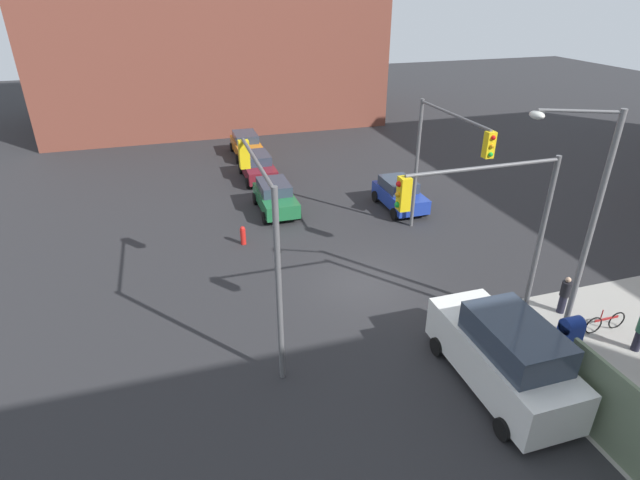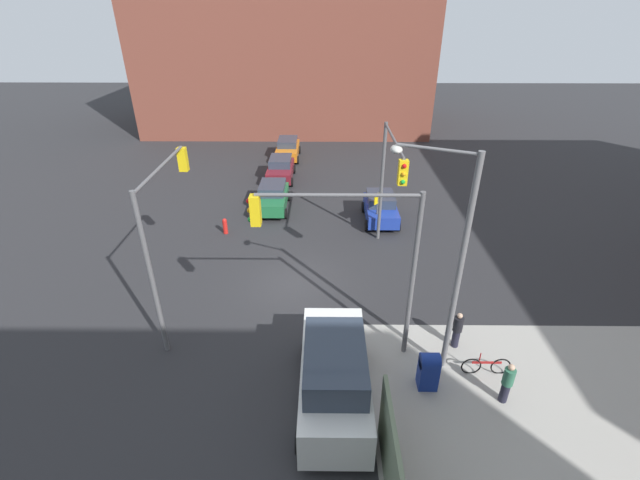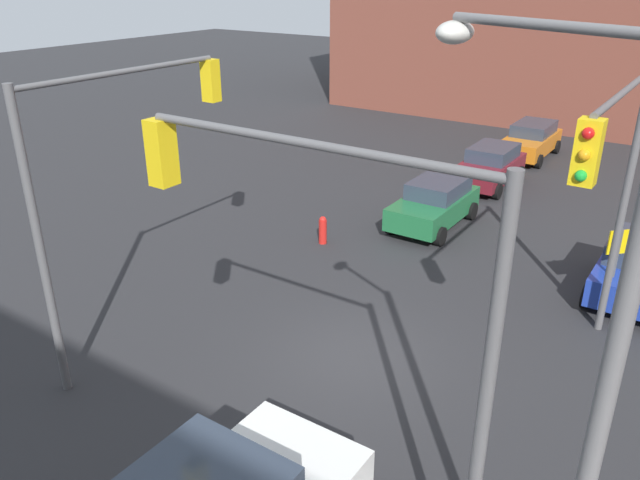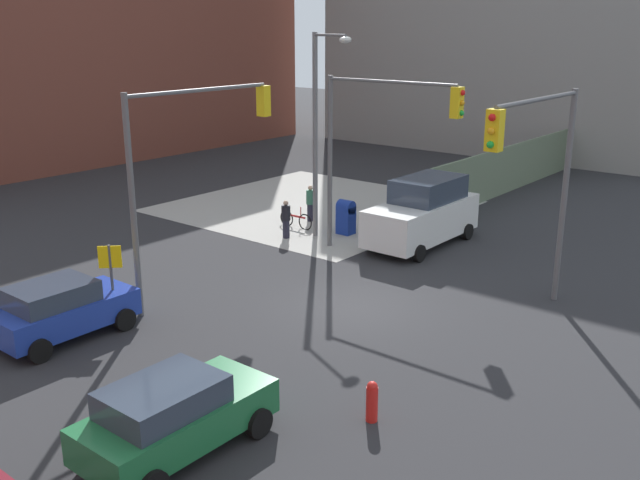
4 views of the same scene
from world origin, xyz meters
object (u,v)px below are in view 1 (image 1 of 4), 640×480
Objects in this scene: hatchback_orange at (246,144)px; sedan_blue at (399,194)px; traffic_signal_se_corner at (263,220)px; mailbox_blue at (570,334)px; traffic_signal_nw_corner at (442,151)px; pedestrian_crossing at (564,295)px; traffic_signal_ne_corner at (490,219)px; coupe_maroon at (258,166)px; van_white_delivery at (503,355)px; bicycle_leaning_on_fence at (605,323)px; street_lamp_corner at (584,212)px; fire_hydrant at (243,235)px; sedan_green at (275,197)px.

hatchback_orange and sedan_blue have the same top height.
traffic_signal_se_corner is 10.93m from mailbox_blue.
traffic_signal_nw_corner is 5.95m from sedan_blue.
traffic_signal_ne_corner is at bearing 176.67° from pedestrian_crossing.
coupe_maroon is 21.05m from van_white_delivery.
van_white_delivery is (2.43, -0.57, -3.36)m from traffic_signal_ne_corner.
coupe_maroon is 2.33× the size of bicycle_leaning_on_fence.
sedan_blue is (-4.55, 0.37, -3.81)m from traffic_signal_nw_corner.
coupe_maroon is 2.61× the size of pedestrian_crossing.
traffic_signal_ne_corner is 1.59× the size of coupe_maroon.
sedan_blue is (-11.32, 2.50, -3.80)m from traffic_signal_ne_corner.
van_white_delivery is (1.88, -3.66, -3.42)m from street_lamp_corner.
traffic_signal_se_corner reaches higher than van_white_delivery.
traffic_signal_se_corner is at bearing -7.58° from hatchback_orange.
hatchback_orange is 26.07m from bicycle_leaning_on_fence.
van_white_delivery is (9.20, -2.70, -3.37)m from traffic_signal_nw_corner.
fire_hydrant is (-11.20, -9.20, -0.28)m from mailbox_blue.
traffic_signal_nw_corner is at bearing 162.53° from traffic_signal_ne_corner.
sedan_blue is (-13.02, -0.13, 0.08)m from mailbox_blue.
bicycle_leaning_on_fence is (12.42, 2.33, -0.49)m from sedan_blue.
coupe_maroon is at bearing -136.32° from sedan_blue.
van_white_delivery is at bearing 9.86° from coupe_maroon.
coupe_maroon is at bearing 170.57° from traffic_signal_se_corner.
traffic_signal_nw_corner is at bearing 20.30° from hatchback_orange.
sedan_green is 2.59× the size of pedestrian_crossing.
traffic_signal_nw_corner is 1.50× the size of hatchback_orange.
coupe_maroon is at bearing -1.63° from hatchback_orange.
pedestrian_crossing is at bearing 8.43° from sedan_blue.
street_lamp_corner reaches higher than mailbox_blue.
sedan_green is 0.75× the size of van_white_delivery.
sedan_green is (-10.88, 2.66, -3.79)m from traffic_signal_se_corner.
traffic_signal_nw_corner reaches higher than hatchback_orange.
traffic_signal_ne_corner is 1.71× the size of sedan_blue.
coupe_maroon is at bearing -158.92° from street_lamp_corner.
van_white_delivery is (25.85, 3.46, 0.44)m from hatchback_orange.
bicycle_leaning_on_fence is (7.87, 2.70, -4.30)m from traffic_signal_nw_corner.
traffic_signal_se_corner reaches higher than bicycle_leaning_on_fence.
van_white_delivery is at bearing -77.17° from mailbox_blue.
traffic_signal_nw_corner is at bearing -176.62° from mailbox_blue.
mailbox_blue is (3.77, 9.50, -3.86)m from traffic_signal_se_corner.
hatchback_orange is at bearing 179.04° from sedan_green.
fire_hydrant is 14.15m from hatchback_orange.
fire_hydrant is at bearing -136.12° from street_lamp_corner.
sedan_green is at bearing 115.89° from pedestrian_crossing.
mailbox_blue is 0.33× the size of hatchback_orange.
sedan_blue is (6.99, 6.67, -0.00)m from coupe_maroon.
pedestrian_crossing is at bearing 49.31° from fire_hydrant.
bicycle_leaning_on_fence is (1.40, 0.70, -0.46)m from pedestrian_crossing.
fire_hydrant is at bearing -153.30° from van_white_delivery.
mailbox_blue is 0.35× the size of coupe_maroon.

